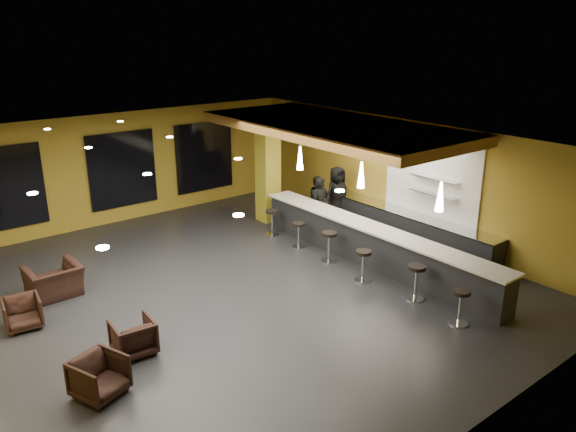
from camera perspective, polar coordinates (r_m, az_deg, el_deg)
floor at (r=13.80m, az=-5.25°, el=-7.52°), size 12.00×13.00×0.10m
ceiling at (r=12.62m, az=-5.74°, el=7.29°), size 12.00×13.00×0.10m
wall_back at (r=18.73m, az=-16.62°, el=4.74°), size 12.00×0.10×3.50m
wall_front at (r=8.84m, az=19.08°, el=-11.44°), size 12.00×0.10×3.50m
wall_right at (r=17.01m, az=11.82°, el=3.76°), size 0.10×13.00×3.50m
wood_soffit at (r=15.87m, az=4.58°, el=8.99°), size 3.60×8.00×0.28m
window_left at (r=17.69m, az=-26.93°, el=2.49°), size 2.20×0.06×2.40m
window_center at (r=18.64m, az=-16.47°, el=4.54°), size 2.20×0.06×2.40m
window_right at (r=19.92m, az=-8.49°, el=5.99°), size 2.20×0.06×2.40m
tile_backsplash at (r=16.28m, az=14.37°, el=3.81°), size 0.06×3.20×2.40m
bar_counter at (r=15.04m, az=8.52°, el=-3.06°), size 0.60×8.00×1.00m
bar_top at (r=14.86m, az=8.62°, el=-1.18°), size 0.78×8.10×0.05m
prep_counter at (r=16.80m, az=11.95°, el=-1.16°), size 0.70×6.00×0.86m
prep_top at (r=16.65m, az=12.05°, el=0.31°), size 0.72×6.00×0.03m
wall_shelf_lower at (r=16.16m, az=14.51°, el=2.21°), size 0.30×1.50×0.03m
wall_shelf_upper at (r=16.04m, az=14.64°, el=3.75°), size 0.30×1.50×0.03m
column at (r=17.93m, az=-2.06°, el=4.92°), size 0.60×0.60×3.50m
pendant_0 at (r=13.25m, az=15.20°, el=1.92°), size 0.20×0.20×0.70m
pendant_1 at (r=14.79m, az=7.45°, el=4.16°), size 0.20×0.20×0.70m
pendant_2 at (r=16.57m, az=1.23°, el=5.90°), size 0.20×0.20×0.70m
staff_a at (r=17.14m, az=3.34°, el=1.15°), size 0.65×0.44×1.72m
staff_b at (r=17.96m, az=3.09°, el=1.67°), size 0.75×0.58×1.53m
staff_c at (r=18.02m, az=4.99°, el=2.18°), size 0.92×0.61×1.83m
armchair_a at (r=10.47m, az=-18.61°, el=-15.21°), size 1.01×1.02×0.73m
armchair_b at (r=11.46m, az=-15.45°, el=-11.74°), size 0.82×0.84×0.71m
armchair_c at (r=13.15m, az=-25.35°, el=-8.91°), size 0.80×0.82×0.67m
armchair_d at (r=14.29m, az=-22.67°, el=-6.13°), size 1.20×1.06×0.76m
bar_stool_0 at (r=12.50m, az=17.13°, el=-8.41°), size 0.40×0.40×0.80m
bar_stool_1 at (r=13.31m, az=12.90°, el=-6.14°), size 0.43×0.43×0.85m
bar_stool_2 at (r=14.02m, az=7.65°, el=-4.62°), size 0.41×0.41×0.81m
bar_stool_3 at (r=15.04m, az=4.20°, el=-2.74°), size 0.43×0.43×0.84m
bar_stool_4 at (r=15.98m, az=1.09°, el=-1.60°), size 0.38×0.38×0.75m
bar_stool_5 at (r=16.89m, az=-1.63°, el=-0.33°), size 0.41×0.41×0.81m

